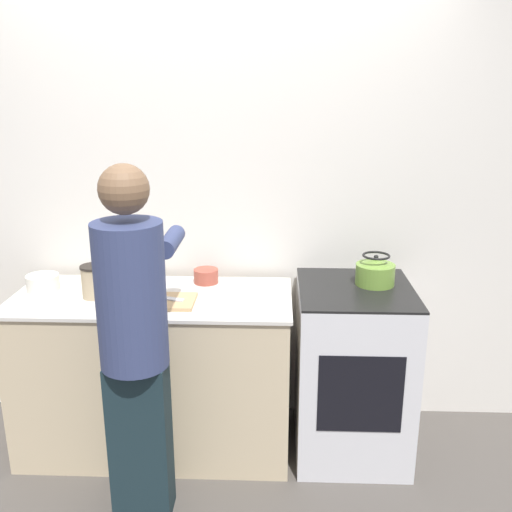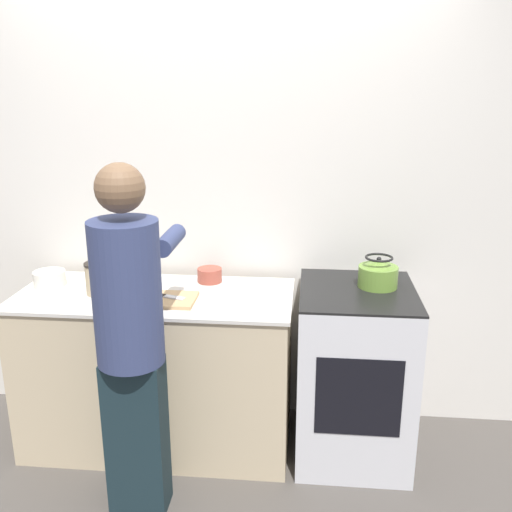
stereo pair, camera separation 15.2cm
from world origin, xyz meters
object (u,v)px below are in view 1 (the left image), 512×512
(bowl_prep, at_px, (206,276))
(kettle, at_px, (375,272))
(cutting_board, at_px, (156,301))
(canister_jar, at_px, (94,281))
(oven, at_px, (352,370))
(person, at_px, (134,334))
(knife, at_px, (166,298))

(bowl_prep, bearing_deg, kettle, -8.79)
(cutting_board, xyz_separation_m, kettle, (1.12, 0.17, 0.11))
(canister_jar, bearing_deg, bowl_prep, 23.95)
(cutting_board, relative_size, canister_jar, 2.33)
(oven, relative_size, bowl_prep, 6.93)
(canister_jar, bearing_deg, kettle, 4.07)
(kettle, bearing_deg, person, -152.34)
(person, distance_m, knife, 0.43)
(knife, xyz_separation_m, bowl_prep, (0.16, 0.30, 0.02))
(person, distance_m, bowl_prep, 0.76)
(cutting_board, distance_m, kettle, 1.14)
(cutting_board, relative_size, kettle, 1.96)
(person, relative_size, cutting_board, 4.15)
(person, bearing_deg, cutting_board, 89.18)
(kettle, distance_m, canister_jar, 1.45)
(oven, relative_size, canister_jar, 5.51)
(person, height_order, canister_jar, person)
(kettle, relative_size, bowl_prep, 1.50)
(oven, distance_m, canister_jar, 1.43)
(knife, bearing_deg, canister_jar, -171.01)
(person, xyz_separation_m, bowl_prep, (0.22, 0.73, 0.02))
(oven, bearing_deg, bowl_prep, 165.99)
(canister_jar, bearing_deg, knife, -8.76)
(oven, height_order, knife, oven)
(bowl_prep, relative_size, canister_jar, 0.79)
(knife, distance_m, canister_jar, 0.39)
(person, relative_size, canister_jar, 9.65)
(cutting_board, bearing_deg, knife, 14.22)
(canister_jar, bearing_deg, cutting_board, -12.39)
(cutting_board, distance_m, bowl_prep, 0.38)
(bowl_prep, distance_m, canister_jar, 0.60)
(person, relative_size, bowl_prep, 12.14)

